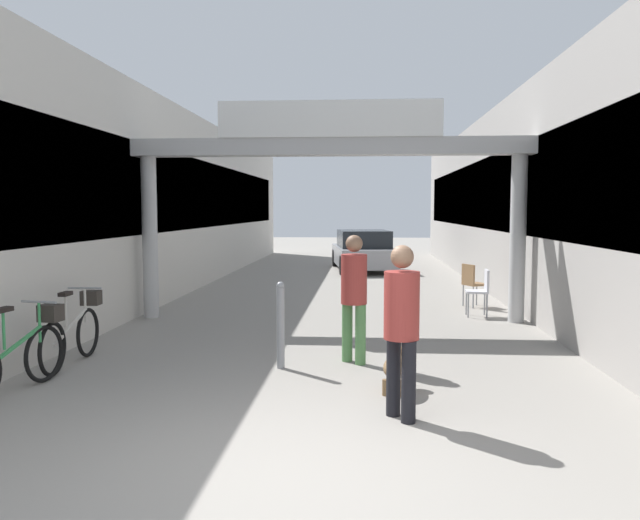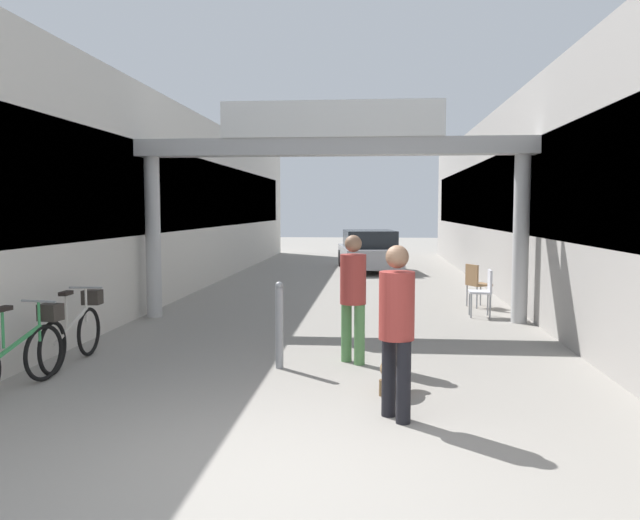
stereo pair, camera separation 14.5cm
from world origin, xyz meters
TOP-DOWN VIEW (x-y plane):
  - ground_plane at (0.00, 0.00)m, footprint 80.00×80.00m
  - storefront_left at (-5.09, 11.00)m, footprint 3.00×26.00m
  - storefront_right at (5.09, 11.00)m, footprint 3.00×26.00m
  - arcade_sign_gateway at (0.00, 6.66)m, footprint 7.40×0.47m
  - pedestrian_with_dog at (0.99, 1.31)m, footprint 0.47×0.47m
  - pedestrian_companion at (0.50, 3.49)m, footprint 0.48×0.48m
  - dog_on_leash at (0.99, 2.25)m, footprint 0.37×0.65m
  - bicycle_green_nearest at (-3.16, 1.92)m, footprint 0.46×1.68m
  - bicycle_silver_second at (-3.14, 3.18)m, footprint 0.46×1.69m
  - bollard_post_metal at (-0.42, 3.14)m, footprint 0.10×0.10m
  - cafe_chair_aluminium_nearer at (2.83, 7.23)m, footprint 0.42×0.42m
  - cafe_chair_wood_farther at (2.85, 8.38)m, footprint 0.54×0.54m
  - parked_car_silver at (0.57, 15.98)m, footprint 2.25×4.19m

SIDE VIEW (x-z plane):
  - ground_plane at x=0.00m, z-range 0.00..0.00m
  - dog_on_leash at x=0.99m, z-range 0.05..0.51m
  - bicycle_green_nearest at x=-3.16m, z-range -0.05..0.93m
  - bicycle_silver_second at x=-3.14m, z-range -0.05..0.93m
  - cafe_chair_aluminium_nearer at x=2.83m, z-range 0.10..0.99m
  - cafe_chair_wood_farther at x=2.85m, z-range 0.10..0.99m
  - bollard_post_metal at x=-0.42m, z-range 0.01..1.12m
  - parked_car_silver at x=0.57m, z-range -0.02..1.31m
  - pedestrian_with_dog at x=0.99m, z-range 0.12..1.80m
  - pedestrian_companion at x=0.50m, z-range 0.12..1.81m
  - storefront_left at x=-5.09m, z-range 0.00..4.38m
  - storefront_right at x=5.09m, z-range 0.00..4.38m
  - arcade_sign_gateway at x=0.00m, z-range 0.79..4.72m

